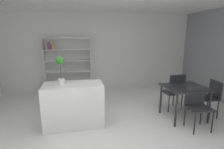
# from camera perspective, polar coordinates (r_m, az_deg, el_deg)

# --- Properties ---
(ground_plane) EXTENTS (10.01, 10.01, 0.00)m
(ground_plane) POSITION_cam_1_polar(r_m,az_deg,el_deg) (3.49, -2.09, -19.77)
(ground_plane) COLOR silver
(back_partition) EXTENTS (7.27, 0.06, 2.66)m
(back_partition) POSITION_cam_1_polar(r_m,az_deg,el_deg) (6.09, -6.82, 7.44)
(back_partition) COLOR silver
(back_partition) RESTS_ON ground_plane
(kitchen_island) EXTENTS (1.22, 0.62, 0.91)m
(kitchen_island) POSITION_cam_1_polar(r_m,az_deg,el_deg) (3.77, -12.47, -9.75)
(kitchen_island) COLOR silver
(kitchen_island) RESTS_ON ground_plane
(potted_plant_on_island) EXTENTS (0.16, 0.16, 0.57)m
(potted_plant_on_island) POSITION_cam_1_polar(r_m,az_deg,el_deg) (3.59, -16.77, 2.24)
(potted_plant_on_island) COLOR white
(potted_plant_on_island) RESTS_ON kitchen_island
(open_bookshelf) EXTENTS (1.50, 0.33, 1.82)m
(open_bookshelf) POSITION_cam_1_polar(r_m,az_deg,el_deg) (5.85, -15.04, 2.91)
(open_bookshelf) COLOR white
(open_bookshelf) RESTS_ON ground_plane
(dining_table) EXTENTS (0.91, 0.81, 0.75)m
(dining_table) POSITION_cam_1_polar(r_m,az_deg,el_deg) (4.24, 22.98, -4.94)
(dining_table) COLOR #232328
(dining_table) RESTS_ON ground_plane
(dining_chair_far) EXTENTS (0.46, 0.44, 0.95)m
(dining_chair_far) POSITION_cam_1_polar(r_m,az_deg,el_deg) (4.61, 20.04, -4.64)
(dining_chair_far) COLOR #232328
(dining_chair_far) RESTS_ON ground_plane
(dining_chair_near) EXTENTS (0.45, 0.42, 0.86)m
(dining_chair_near) POSITION_cam_1_polar(r_m,az_deg,el_deg) (3.95, 26.38, -8.58)
(dining_chair_near) COLOR #232328
(dining_chair_near) RESTS_ON ground_plane
(dining_chair_window_side) EXTENTS (0.49, 0.47, 0.86)m
(dining_chair_window_side) POSITION_cam_1_polar(r_m,az_deg,el_deg) (4.67, 29.76, -5.90)
(dining_chair_window_side) COLOR #232328
(dining_chair_window_side) RESTS_ON ground_plane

